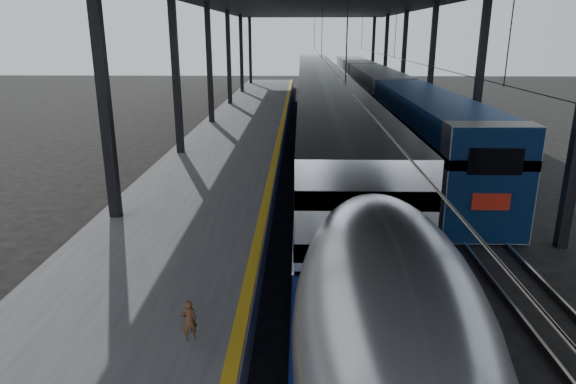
{
  "coord_description": "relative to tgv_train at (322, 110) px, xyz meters",
  "views": [
    {
      "loc": [
        0.58,
        -11.63,
        7.05
      ],
      "look_at": [
        0.18,
        4.7,
        2.0
      ],
      "focal_mm": 32.0,
      "sensor_mm": 36.0,
      "label": 1
    }
  ],
  "objects": [
    {
      "name": "ground",
      "position": [
        -2.0,
        -23.18,
        -2.13
      ],
      "size": [
        160.0,
        160.0,
        0.0
      ],
      "primitive_type": "plane",
      "color": "black",
      "rests_on": "ground"
    },
    {
      "name": "tgv_train",
      "position": [
        0.0,
        0.0,
        0.0
      ],
      "size": [
        3.18,
        65.2,
        4.56
      ],
      "color": "#AFB1B7",
      "rests_on": "ground"
    },
    {
      "name": "yellow_strip",
      "position": [
        -2.7,
        -3.18,
        -1.13
      ],
      "size": [
        0.3,
        80.0,
        0.01
      ],
      "primitive_type": "cube",
      "color": "gold",
      "rests_on": "platform"
    },
    {
      "name": "child",
      "position": [
        -3.67,
        -25.62,
        -0.69
      ],
      "size": [
        0.38,
        0.31,
        0.89
      ],
      "primitive_type": "imported",
      "rotation": [
        0.0,
        0.0,
        3.5
      ],
      "color": "#4A2C18",
      "rests_on": "platform"
    },
    {
      "name": "second_train",
      "position": [
        5.0,
        9.03,
        -0.01
      ],
      "size": [
        3.04,
        56.05,
        4.18
      ],
      "color": "navy",
      "rests_on": "ground"
    },
    {
      "name": "platform",
      "position": [
        -5.5,
        -3.18,
        -1.63
      ],
      "size": [
        6.0,
        80.0,
        1.0
      ],
      "primitive_type": "cube",
      "color": "#4C4C4F",
      "rests_on": "ground"
    },
    {
      "name": "rails",
      "position": [
        2.5,
        -3.18,
        -2.05
      ],
      "size": [
        6.52,
        80.0,
        0.16
      ],
      "color": "slate",
      "rests_on": "ground"
    }
  ]
}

